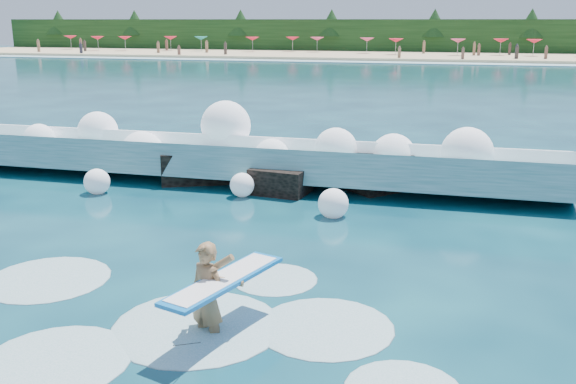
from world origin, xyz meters
name	(u,v)px	position (x,y,z in m)	size (l,w,h in m)	color
ground	(192,268)	(0.00, 0.00, 0.00)	(200.00, 200.00, 0.00)	#072839
beach	(423,56)	(0.00, 78.00, 0.20)	(140.00, 20.00, 0.40)	tan
wet_band	(418,63)	(0.00, 67.00, 0.04)	(140.00, 5.00, 0.08)	silver
treeline	(428,37)	(0.00, 88.00, 2.50)	(140.00, 4.00, 5.00)	black
breaking_wave	(237,160)	(-1.65, 7.49, 0.60)	(19.95, 3.04, 1.72)	teal
rock_cluster	(276,173)	(-0.21, 6.95, 0.40)	(8.13, 3.06, 1.25)	black
surfer_with_board	(211,294)	(1.43, -2.53, 0.68)	(1.33, 3.00, 1.85)	olive
wave_spray	(254,146)	(-1.06, 7.41, 1.12)	(15.07, 5.16, 2.44)	white
surf_foam	(180,320)	(0.73, -2.25, 0.00)	(9.16, 5.83, 0.14)	silver
beach_umbrellas	(425,40)	(-0.01, 79.72, 2.25)	(112.75, 6.55, 0.50)	red
beachgoers	(438,51)	(1.94, 75.24, 1.08)	(100.41, 14.06, 1.94)	#3F332D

